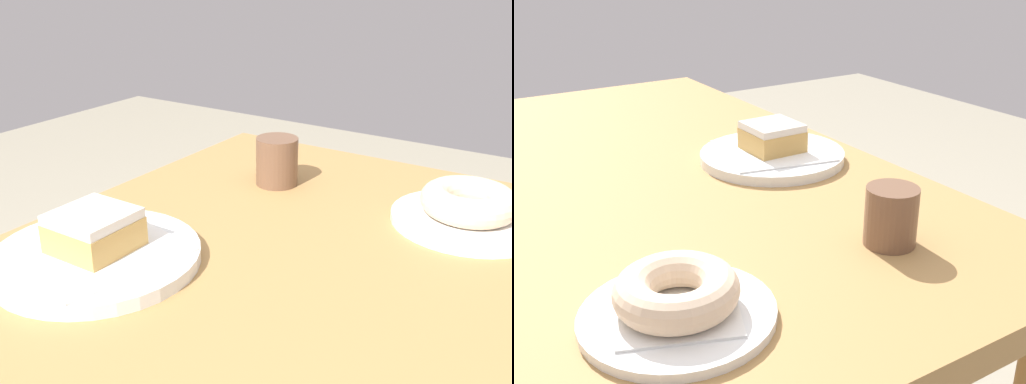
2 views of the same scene
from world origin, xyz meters
The scene contains 8 objects.
table centered at (0.00, 0.00, 0.64)m, with size 1.18×0.72×0.72m.
plate_glazed_square centered at (-0.07, -0.20, 0.72)m, with size 0.24×0.24×0.02m, color white.
napkin_glazed_square centered at (-0.07, -0.20, 0.73)m, with size 0.16×0.16×0.00m, color white.
donut_glazed_square centered at (-0.07, -0.20, 0.76)m, with size 0.08×0.08×0.04m.
plate_sugar_ring centered at (-0.40, 0.12, 0.72)m, with size 0.19×0.19×0.01m, color white.
napkin_sugar_ring centered at (-0.40, 0.12, 0.73)m, with size 0.12×0.12×0.00m, color white.
donut_sugar_ring centered at (-0.40, 0.12, 0.75)m, with size 0.12×0.12×0.04m, color beige.
sugar_jar centered at (-0.39, -0.16, 0.75)m, with size 0.06×0.06×0.07m, color brown.
Camera 2 is at (-0.89, 0.32, 1.07)m, focal length 44.05 mm.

